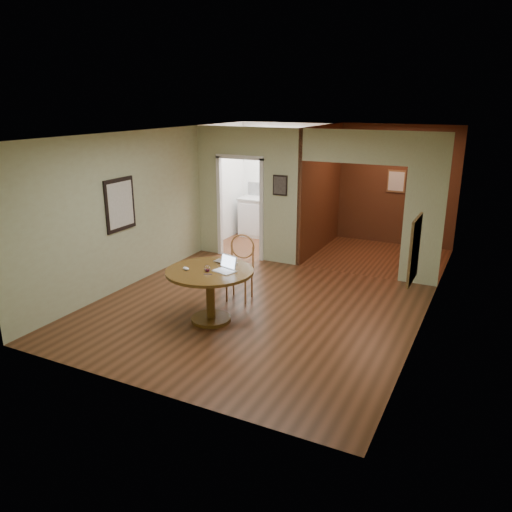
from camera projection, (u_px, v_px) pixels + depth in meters
The scene contains 11 objects.
floor at pixel (250, 312), 7.88m from camera, with size 5.00×5.00×0.00m, color #452613.
room_shell at pixel (298, 196), 10.33m from camera, with size 5.20×7.50×5.00m.
dining_table at pixel (210, 283), 7.40m from camera, with size 1.30×1.30×0.81m.
chair at pixel (241, 264), 8.27m from camera, with size 0.52×0.52×1.09m.
open_laptop at pixel (226, 266), 7.30m from camera, with size 0.36×0.35×0.22m.
closed_laptop at pixel (224, 263), 7.59m from camera, with size 0.37×0.24×0.03m, color #B7B7BC.
mouse at pixel (186, 269), 7.32m from camera, with size 0.11×0.06×0.05m, color white.
wine_glass at pixel (207, 268), 7.25m from camera, with size 0.09×0.09×0.10m, color white, non-canonical shape.
pen at pixel (208, 274), 7.15m from camera, with size 0.01×0.01×0.12m, color navy.
kitchen_cabinet at pixel (280, 219), 11.89m from camera, with size 2.06×0.60×0.94m.
grocery_bag at pixel (294, 195), 11.56m from camera, with size 0.30×0.26×0.30m, color beige.
Camera 1 is at (3.33, -6.43, 3.22)m, focal length 35.00 mm.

